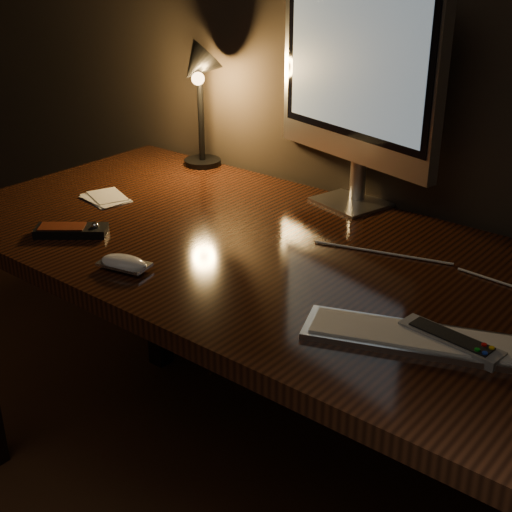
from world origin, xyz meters
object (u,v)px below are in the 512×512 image
Objects in this scene: mouse at (124,265)px; desk_lamp at (198,83)px; desk at (299,293)px; tv_remote at (450,341)px; monitor at (357,78)px; media_remote at (71,230)px; keyboard at (417,338)px.

desk_lamp is at bearing 107.15° from mouse.
tv_remote is at bearing -23.73° from desk.
media_remote is at bearing -109.64° from monitor.
keyboard is at bearing -33.32° from monitor.
mouse is at bearing 170.26° from keyboard.
tv_remote is at bearing -32.47° from media_remote.
desk is 15.63× the size of mouse.
monitor reaches higher than mouse.
desk_lamp is (-0.90, 0.45, 0.23)m from keyboard.
keyboard reaches higher than desk.
tv_remote reaches higher than keyboard.
desk is 0.50m from tv_remote.
keyboard is 3.62× the size of mouse.
mouse is (-0.19, -0.33, 0.14)m from desk.
monitor is 1.46× the size of desk_lamp.
media_remote is at bearing -166.94° from tv_remote.
desk is 0.41m from mouse.
monitor is at bearing 142.97° from tv_remote.
keyboard is (0.39, -0.21, 0.14)m from desk.
tv_remote reaches higher than mouse.
desk_lamp is (-0.47, -0.03, -0.07)m from monitor.
mouse is at bearing -119.27° from desk.
desk_lamp is (-0.10, 0.52, 0.23)m from media_remote.
keyboard is 2.08× the size of tv_remote.
media_remote reaches higher than desk.
desk_lamp is (-0.32, 0.57, 0.23)m from mouse.
mouse is (-0.58, -0.12, 0.00)m from keyboard.
media_remote is at bearing 156.55° from mouse.
keyboard is (0.43, -0.47, -0.30)m from monitor.
monitor is 0.73m from media_remote.
tv_remote is 0.51× the size of desk_lamp.
tv_remote is at bearing -28.96° from monitor.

